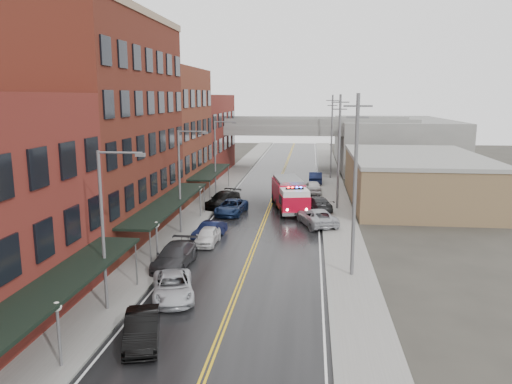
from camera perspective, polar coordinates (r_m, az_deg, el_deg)
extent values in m
cube|color=black|center=(48.70, 1.03, -3.12)|extent=(11.00, 160.00, 0.02)
cube|color=slate|center=(49.87, -7.36, -2.79)|extent=(3.00, 160.00, 0.15)
cube|color=slate|center=(48.58, 9.65, -3.23)|extent=(3.00, 160.00, 0.15)
cube|color=gray|center=(49.51, -5.50, -2.85)|extent=(0.30, 160.00, 0.15)
cube|color=gray|center=(48.51, 7.70, -3.19)|extent=(0.30, 160.00, 0.15)
cube|color=#4F1C15|center=(43.86, -17.53, 6.73)|extent=(9.00, 20.00, 18.00)
cube|color=#5A2C1B|center=(60.35, -10.75, 6.62)|extent=(9.00, 15.00, 15.00)
cube|color=maroon|center=(77.32, -6.91, 6.52)|extent=(9.00, 20.00, 12.00)
cube|color=brown|center=(58.96, 17.66, 1.31)|extent=(14.00, 22.00, 5.00)
cube|color=slate|center=(88.45, 15.27, 5.46)|extent=(18.00, 30.00, 8.00)
cube|color=black|center=(25.72, -21.93, -9.96)|extent=(2.60, 16.00, 0.18)
cylinder|color=slate|center=(32.28, -13.53, -8.04)|extent=(0.10, 0.10, 3.00)
cube|color=black|center=(42.69, -9.93, -1.17)|extent=(2.60, 18.00, 0.18)
cylinder|color=slate|center=(34.79, -11.97, -6.58)|extent=(0.10, 0.10, 3.00)
cylinder|color=slate|center=(50.87, -5.94, -0.84)|extent=(0.10, 0.10, 3.00)
cube|color=black|center=(59.41, -5.24, 2.34)|extent=(2.60, 13.00, 0.18)
cylinder|color=slate|center=(53.55, -5.30, -0.24)|extent=(0.10, 0.10, 3.00)
cylinder|color=slate|center=(65.36, -3.16, 1.82)|extent=(0.10, 0.10, 3.00)
cylinder|color=#59595B|center=(24.23, -21.57, -15.36)|extent=(0.14, 0.14, 2.80)
sphere|color=silver|center=(23.62, -21.83, -12.08)|extent=(0.44, 0.44, 0.44)
cylinder|color=#59595B|center=(36.28, -11.25, -5.98)|extent=(0.14, 0.14, 2.80)
sphere|color=silver|center=(35.88, -11.34, -3.69)|extent=(0.44, 0.44, 0.44)
cylinder|color=#59595B|center=(49.37, -6.38, -1.33)|extent=(0.14, 0.14, 2.80)
sphere|color=silver|center=(49.08, -6.42, 0.38)|extent=(0.44, 0.44, 0.44)
cylinder|color=#59595B|center=(28.38, -17.11, -4.52)|extent=(0.18, 0.18, 9.00)
cylinder|color=#59595B|center=(27.11, -15.29, 4.36)|extent=(2.40, 0.12, 0.12)
cube|color=#59595B|center=(26.74, -13.08, 4.16)|extent=(0.50, 0.22, 0.18)
cylinder|color=#59595B|center=(43.16, -8.73, 1.03)|extent=(0.18, 0.18, 9.00)
cylinder|color=#59595B|center=(42.34, -7.32, 6.88)|extent=(2.40, 0.12, 0.12)
cube|color=#59595B|center=(42.10, -5.85, 6.75)|extent=(0.50, 0.22, 0.18)
cylinder|color=#59595B|center=(58.59, -4.69, 3.70)|extent=(0.18, 0.18, 9.00)
cylinder|color=#59595B|center=(57.98, -3.58, 8.01)|extent=(2.40, 0.12, 0.12)
cube|color=#59595B|center=(57.81, -2.49, 7.91)|extent=(0.50, 0.22, 0.18)
cylinder|color=#59595B|center=(32.69, 11.23, 0.46)|extent=(0.24, 0.24, 12.00)
cube|color=#59595B|center=(32.18, 11.58, 9.60)|extent=(1.80, 0.12, 0.12)
cube|color=#59595B|center=(32.20, 11.53, 8.36)|extent=(1.40, 0.12, 0.12)
cylinder|color=#59595B|center=(52.45, 9.45, 4.40)|extent=(0.24, 0.24, 12.00)
cube|color=#59595B|center=(52.13, 9.63, 10.09)|extent=(1.80, 0.12, 0.12)
cube|color=#59595B|center=(52.14, 9.60, 9.32)|extent=(1.40, 0.12, 0.12)
cylinder|color=#59595B|center=(72.34, 8.64, 6.18)|extent=(0.24, 0.24, 12.00)
cube|color=#59595B|center=(72.10, 8.75, 10.30)|extent=(1.80, 0.12, 0.12)
cube|color=#59595B|center=(72.11, 8.74, 9.75)|extent=(1.40, 0.12, 0.12)
cube|color=slate|center=(79.33, 3.22, 7.24)|extent=(40.00, 10.00, 1.50)
cube|color=slate|center=(81.01, -4.63, 4.63)|extent=(1.60, 8.00, 6.00)
cube|color=slate|center=(79.81, 11.12, 4.37)|extent=(1.60, 8.00, 6.00)
cube|color=#AF0820|center=(53.67, 3.65, 0.05)|extent=(3.94, 6.52, 2.32)
cube|color=#AF0820|center=(49.57, 4.42, -1.27)|extent=(3.29, 3.38, 1.66)
cube|color=silver|center=(49.35, 4.44, -0.01)|extent=(3.11, 3.13, 0.55)
cube|color=black|center=(49.71, 4.38, -0.84)|extent=(3.09, 2.30, 0.89)
cube|color=slate|center=(53.44, 3.67, 1.44)|extent=(3.58, 6.03, 0.33)
cube|color=black|center=(49.28, 4.44, 0.40)|extent=(1.80, 0.66, 0.15)
sphere|color=#FF0C0C|center=(49.16, 3.74, 0.49)|extent=(0.22, 0.22, 0.22)
sphere|color=#1933FF|center=(49.37, 5.14, 0.52)|extent=(0.22, 0.22, 0.22)
cylinder|color=black|center=(49.46, 3.03, -2.26)|extent=(1.16, 0.60, 1.11)
cylinder|color=black|center=(49.86, 5.80, -2.20)|extent=(1.16, 0.60, 1.11)
cylinder|color=black|center=(53.20, 2.43, -1.32)|extent=(1.16, 0.60, 1.11)
cylinder|color=black|center=(53.57, 5.02, -1.26)|extent=(1.16, 0.60, 1.11)
cylinder|color=black|center=(55.88, 2.06, -0.72)|extent=(1.16, 0.60, 1.11)
cylinder|color=black|center=(56.24, 4.52, -0.67)|extent=(1.16, 0.60, 1.11)
imported|color=black|center=(25.59, -12.90, -15.02)|extent=(2.75, 4.77, 1.49)
imported|color=#ADAFB5|center=(30.49, -9.48, -10.61)|extent=(3.69, 5.52, 1.41)
imported|color=#2B2B2E|center=(35.67, -9.26, -7.22)|extent=(2.46, 5.59, 1.60)
imported|color=silver|center=(40.67, -5.57, -5.02)|extent=(1.72, 4.07, 1.37)
imported|color=black|center=(42.37, -5.33, -4.37)|extent=(2.51, 4.35, 1.36)
imported|color=#112042|center=(50.62, -2.85, -1.73)|extent=(3.11, 5.65, 1.50)
imported|color=black|center=(53.82, -3.80, -0.89)|extent=(3.71, 6.12, 1.66)
imported|color=#A0A1A7|center=(46.57, 6.97, -2.86)|extent=(4.28, 6.25, 1.59)
imported|color=#242426|center=(52.42, 6.91, -1.31)|extent=(3.88, 5.82, 1.57)
imported|color=silver|center=(61.71, 6.53, 0.57)|extent=(2.34, 4.91, 1.62)
imported|color=black|center=(68.74, 6.81, 1.64)|extent=(1.76, 5.03, 1.66)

